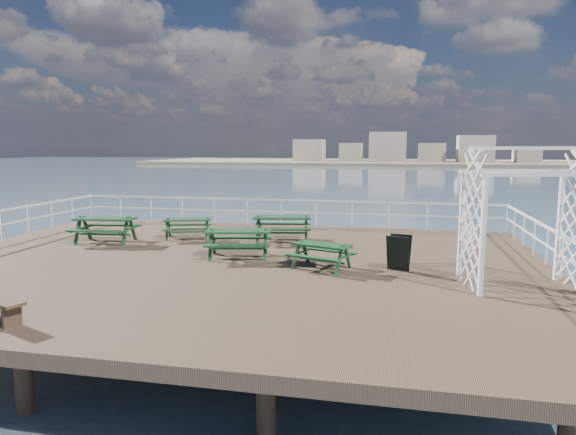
# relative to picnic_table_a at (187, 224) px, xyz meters

# --- Properties ---
(ground) EXTENTS (18.00, 14.00, 0.30)m
(ground) POSITION_rel_picnic_table_a_xyz_m (2.63, -3.16, -0.66)
(ground) COLOR brown
(ground) RESTS_ON ground
(sea_backdrop) EXTENTS (300.00, 300.00, 9.20)m
(sea_backdrop) POSITION_rel_picnic_table_a_xyz_m (15.17, 130.90, -1.02)
(sea_backdrop) COLOR #445C72
(sea_backdrop) RESTS_ON ground
(railing) EXTENTS (17.77, 13.76, 1.10)m
(railing) POSITION_rel_picnic_table_a_xyz_m (2.56, -0.59, 0.36)
(railing) COLOR white
(railing) RESTS_ON ground
(picnic_table_a) EXTENTS (1.98, 1.77, 0.80)m
(picnic_table_a) POSITION_rel_picnic_table_a_xyz_m (0.00, 0.00, 0.00)
(picnic_table_a) COLOR #153A1B
(picnic_table_a) RESTS_ON ground
(picnic_table_b) EXTENTS (2.24, 1.93, 0.97)m
(picnic_table_b) POSITION_rel_picnic_table_a_xyz_m (3.44, 0.26, 0.11)
(picnic_table_b) COLOR #153A1B
(picnic_table_b) RESTS_ON ground
(picnic_table_c) EXTENTS (2.20, 1.92, 0.93)m
(picnic_table_c) POSITION_rel_picnic_table_a_xyz_m (2.74, -2.62, 0.08)
(picnic_table_c) COLOR #153A1B
(picnic_table_c) RESTS_ON ground
(picnic_table_d) EXTENTS (2.18, 1.84, 0.97)m
(picnic_table_d) POSITION_rel_picnic_table_a_xyz_m (-2.47, -1.29, 0.11)
(picnic_table_d) COLOR #153A1B
(picnic_table_d) RESTS_ON ground
(picnic_table_e) EXTENTS (1.90, 1.72, 0.76)m
(picnic_table_e) POSITION_rel_picnic_table_a_xyz_m (5.37, -3.49, -0.03)
(picnic_table_e) COLOR #153A1B
(picnic_table_e) RESTS_ON ground
(trellis_arbor) EXTENTS (2.91, 1.99, 3.30)m
(trellis_arbor) POSITION_rel_picnic_table_a_xyz_m (10.23, -4.41, 0.95)
(trellis_arbor) COLOR white
(trellis_arbor) RESTS_ON ground
(sandwich_board) EXTENTS (0.69, 0.59, 0.97)m
(sandwich_board) POSITION_rel_picnic_table_a_xyz_m (7.42, -3.29, -0.04)
(sandwich_board) COLOR black
(sandwich_board) RESTS_ON ground
(person) EXTENTS (0.75, 0.70, 1.72)m
(person) POSITION_rel_picnic_table_a_xyz_m (9.08, -3.67, 0.34)
(person) COLOR silver
(person) RESTS_ON ground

